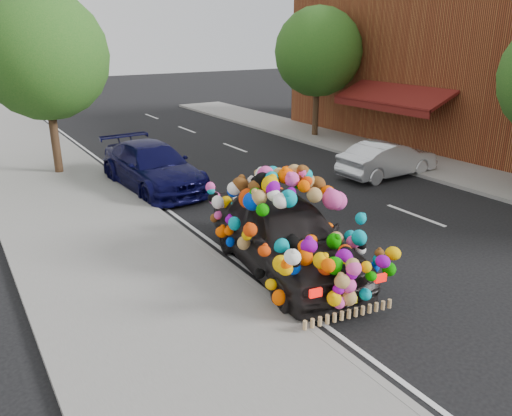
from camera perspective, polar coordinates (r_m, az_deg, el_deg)
The scene contains 10 objects.
ground at distance 12.00m, azimuth 6.39°, elevation -4.02°, with size 100.00×100.00×0.00m, color black.
sidewalk at distance 10.12m, azimuth -13.36°, elevation -8.79°, with size 4.00×60.00×0.12m, color gray.
kerb at distance 10.79m, azimuth -3.52°, elevation -6.37°, with size 0.15×60.00×0.13m, color gray.
footpath_far at distance 19.62m, azimuth 20.01°, elevation 4.44°, with size 3.00×40.00×0.12m, color gray.
lane_markings at distance 14.38m, azimuth 17.75°, elevation -0.79°, with size 6.00×50.00×0.01m, color silver, non-canonical shape.
tree_near_sidewalk at distance 18.35m, azimuth -23.10°, elevation 15.71°, with size 4.20×4.20×6.13m.
tree_far_b at distance 23.84m, azimuth 7.09°, elevation 17.27°, with size 4.00×4.00×5.90m.
plush_art_car at distance 10.23m, azimuth 3.38°, elevation -1.21°, with size 2.92×5.15×2.24m.
navy_sedan at distance 16.27m, azimuth -11.75°, elevation 4.68°, with size 2.00×4.92×1.43m, color #070732.
silver_hatchback at distance 17.87m, azimuth 14.82°, elevation 5.42°, with size 1.30×3.72×1.23m, color silver.
Camera 1 is at (-6.93, -8.56, 4.77)m, focal length 35.00 mm.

